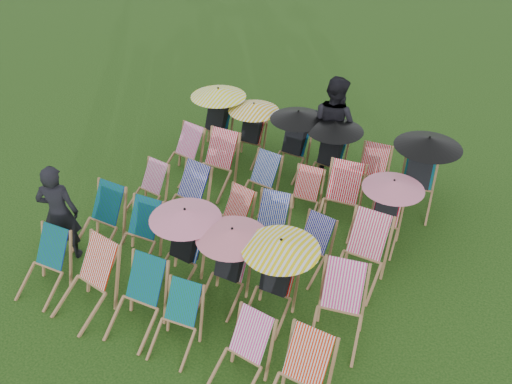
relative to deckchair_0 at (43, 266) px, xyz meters
The scene contains 33 objects.
ground 3.07m from the deckchair_0, 48.78° to the left, with size 100.00×100.00×0.00m, color black.
deckchair_0 is the anchor object (origin of this frame).
deckchair_1 0.82m from the deckchair_0, ahead, with size 0.77×0.99×1.00m.
deckchair_2 1.64m from the deckchair_0, ahead, with size 0.68×0.91×0.95m.
deckchair_3 2.29m from the deckchair_0, ahead, with size 0.64×0.83×0.84m.
deckchair_4 3.30m from the deckchair_0, ahead, with size 0.65×0.86×0.88m.
deckchair_5 4.08m from the deckchair_0, ahead, with size 0.64×0.89×0.95m.
deckchair_6 1.18m from the deckchair_0, 90.80° to the left, with size 0.64×0.88×0.95m.
deckchair_7 1.41m from the deckchair_0, 58.64° to the left, with size 0.66×0.88×0.91m.
deckchair_8 2.00m from the deckchair_0, 36.45° to the left, with size 1.04×1.09×1.23m.
deckchair_9 2.68m from the deckchair_0, 25.81° to the left, with size 1.01×1.05×1.20m.
deckchair_10 3.35m from the deckchair_0, 21.42° to the left, with size 1.05×1.10×1.25m.
deckchair_11 4.24m from the deckchair_0, 16.98° to the left, with size 0.83×1.02×0.99m.
deckchair_12 2.32m from the deckchair_0, 89.25° to the left, with size 0.61×0.80×0.82m.
deckchair_13 2.52m from the deckchair_0, 71.55° to the left, with size 0.71×0.92×0.94m.
deckchair_14 2.91m from the deckchair_0, 53.60° to the left, with size 0.65×0.83×0.82m.
deckchair_15 3.39m from the deckchair_0, 45.09° to the left, with size 0.69×0.88×0.87m.
deckchair_16 3.88m from the deckchair_0, 35.55° to the left, with size 0.64×0.83×0.83m.
deckchair_17 4.60m from the deckchair_0, 31.59° to the left, with size 0.66×0.93×1.00m.
deckchair_18 3.55m from the deckchair_0, 91.70° to the left, with size 0.70×0.90×0.91m.
deckchair_19 3.55m from the deckchair_0, 78.76° to the left, with size 0.70×0.95×1.00m.
deckchair_20 3.81m from the deckchair_0, 64.76° to the left, with size 0.64×0.84×0.86m.
deckchair_21 4.26m from the deckchair_0, 54.07° to the left, with size 0.60×0.79×0.81m.
deckchair_22 4.72m from the deckchair_0, 48.76° to the left, with size 0.76×0.99×1.00m.
deckchair_23 5.24m from the deckchair_0, 41.45° to the left, with size 0.97×1.03×1.15m.
deckchair_24 4.72m from the deckchair_0, 91.11° to the left, with size 1.10×1.15×1.31m.
deckchair_25 4.78m from the deckchair_0, 81.26° to the left, with size 0.99×1.04×1.17m.
deckchair_26 5.00m from the deckchair_0, 70.45° to the left, with size 1.05×1.09×1.24m.
deckchair_27 5.26m from the deckchair_0, 62.44° to the left, with size 1.04×1.08×1.23m.
deckchair_28 5.69m from the deckchair_0, 55.01° to the left, with size 0.65×0.85×0.87m.
deckchair_29 6.23m from the deckchair_0, 48.79° to the left, with size 1.14×1.23×1.35m.
person_left 0.86m from the deckchair_0, 113.10° to the left, with size 0.60×0.39×1.65m, color black.
person_rear 5.67m from the deckchair_0, 66.06° to the left, with size 0.93×0.72×1.91m, color black.
Camera 1 is at (3.69, -6.14, 5.95)m, focal length 40.00 mm.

